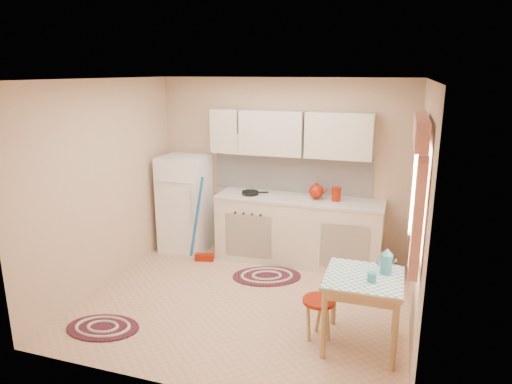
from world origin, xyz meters
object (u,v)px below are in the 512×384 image
at_px(table, 362,312).
at_px(base_cabinets, 298,231).
at_px(fridge, 185,203).
at_px(stool, 318,318).

bearing_deg(table, base_cabinets, 119.80).
height_order(fridge, base_cabinets, fridge).
relative_size(fridge, table, 1.94).
distance_m(base_cabinets, stool, 1.91).
distance_m(base_cabinets, table, 2.08).
relative_size(table, stool, 1.71).
bearing_deg(base_cabinets, stool, -70.95).
xyz_separation_m(fridge, table, (2.72, -1.75, -0.34)).
height_order(table, stool, table).
bearing_deg(fridge, base_cabinets, 1.69).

